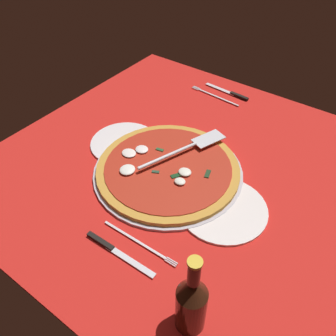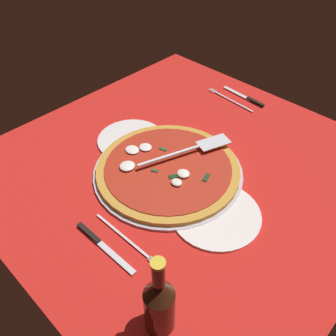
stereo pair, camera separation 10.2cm
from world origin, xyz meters
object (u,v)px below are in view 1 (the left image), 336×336
Objects in this scene: place_setting_near at (223,95)px; beer_bottle at (191,302)px; place_setting_far at (127,248)px; pizza_server at (186,148)px; pizza at (167,169)px; dinner_plate_right at (125,143)px; dinner_plate_left at (223,209)px.

beer_bottle reaches higher than place_setting_near.
pizza_server is at bearing 100.03° from place_setting_far.
pizza is at bearing 104.64° from place_setting_far.
dinner_plate_right is at bearing -8.35° from pizza.
place_setting_near is at bearing -79.91° from pizza.
beer_bottle is (-47.79, 34.96, 7.89)cm from dinner_plate_right.
place_setting_near is 1.00× the size of place_setting_far.
pizza_server reaches higher than place_setting_near.
place_setting_far is (12.37, 23.56, -0.14)cm from dinner_plate_left.
dinner_plate_right is 0.95× the size of place_setting_near.
pizza_server is (-0.61, -8.30, 2.28)cm from pizza.
place_setting_far is at bearing 105.77° from pizza.
pizza_server is 1.29× the size of place_setting_near.
pizza is 1.42× the size of pizza_server.
dinner_plate_right is 39.15cm from place_setting_far.
place_setting_far is at bearing 106.45° from place_setting_near.
pizza_server reaches higher than dinner_plate_left.
dinner_plate_right is at bearing 80.66° from place_setting_near.
pizza_server is (-19.34, -5.55, 3.73)cm from dinner_plate_right.
pizza is at bearing -8.07° from dinner_plate_left.
dinner_plate_left is 1.05× the size of beer_bottle.
pizza is (19.81, -2.81, 1.45)cm from dinner_plate_left.
dinner_plate_left is 0.56× the size of pizza.
pizza_server reaches higher than pizza.
pizza_server is 39.09cm from place_setting_near.
pizza is at bearing -164.21° from pizza_server.
beer_bottle is (-21.62, 5.84, 8.03)cm from place_setting_far.
dinner_plate_right is at bearing -36.18° from beer_bottle.
pizza reaches higher than place_setting_near.
place_setting_near is (8.82, -37.88, -3.88)cm from pizza_server.
place_setting_near is (28.03, -48.99, -0.15)cm from dinner_plate_left.
pizza is at bearing 171.65° from dinner_plate_right.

